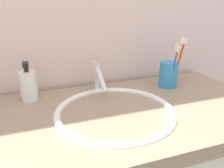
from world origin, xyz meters
name	(u,v)px	position (x,y,z in m)	size (l,w,h in m)	color
tiled_wall_back	(84,17)	(0.00, 0.31, 1.20)	(2.36, 0.04, 2.40)	beige
sink_basin	(115,121)	(0.02, -0.01, 0.88)	(0.41, 0.41, 0.11)	white
faucet	(99,78)	(0.02, 0.18, 0.97)	(0.02, 0.16, 0.12)	silver
toothbrush_cup	(168,74)	(0.32, 0.14, 0.97)	(0.08, 0.08, 0.11)	#338CCC
toothbrush_blue	(174,64)	(0.32, 0.10, 1.02)	(0.02, 0.05, 0.18)	blue
toothbrush_red	(179,60)	(0.35, 0.12, 1.03)	(0.05, 0.02, 0.21)	red
toothbrush_white	(174,62)	(0.34, 0.14, 1.02)	(0.03, 0.01, 0.18)	white
toothbrush_yellow	(177,60)	(0.34, 0.12, 1.04)	(0.04, 0.04, 0.21)	yellow
soap_dispenser	(29,86)	(-0.24, 0.19, 0.97)	(0.06, 0.06, 0.15)	white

